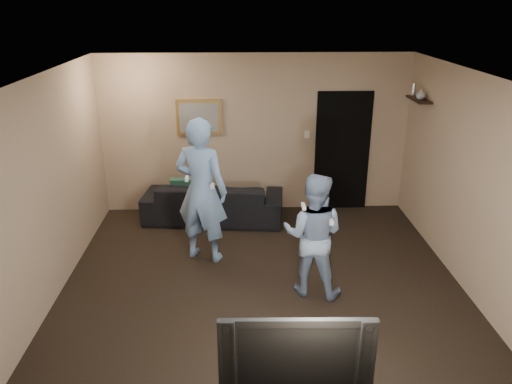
{
  "coord_description": "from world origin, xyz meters",
  "views": [
    {
      "loc": [
        -0.29,
        -5.42,
        3.39
      ],
      "look_at": [
        -0.07,
        0.3,
        1.15
      ],
      "focal_mm": 35.0,
      "sensor_mm": 36.0,
      "label": 1
    }
  ],
  "objects_px": {
    "sofa": "(213,201)",
    "television": "(295,347)",
    "wii_player_right": "(313,235)",
    "wii_player_left": "(201,191)"
  },
  "relations": [
    {
      "from": "sofa",
      "to": "television",
      "type": "bearing_deg",
      "value": 107.39
    },
    {
      "from": "television",
      "to": "wii_player_right",
      "type": "distance_m",
      "value": 2.13
    },
    {
      "from": "sofa",
      "to": "wii_player_left",
      "type": "relative_size",
      "value": 1.11
    },
    {
      "from": "sofa",
      "to": "wii_player_left",
      "type": "xyz_separation_m",
      "value": [
        -0.09,
        -1.27,
        0.67
      ]
    },
    {
      "from": "sofa",
      "to": "television",
      "type": "distance_m",
      "value": 4.38
    },
    {
      "from": "wii_player_left",
      "to": "wii_player_right",
      "type": "distance_m",
      "value": 1.67
    },
    {
      "from": "sofa",
      "to": "wii_player_left",
      "type": "distance_m",
      "value": 1.44
    },
    {
      "from": "wii_player_left",
      "to": "wii_player_right",
      "type": "bearing_deg",
      "value": -34.09
    },
    {
      "from": "television",
      "to": "wii_player_left",
      "type": "xyz_separation_m",
      "value": [
        -0.92,
        3.01,
        0.18
      ]
    },
    {
      "from": "wii_player_left",
      "to": "wii_player_right",
      "type": "xyz_separation_m",
      "value": [
        1.37,
        -0.93,
        -0.23
      ]
    }
  ]
}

